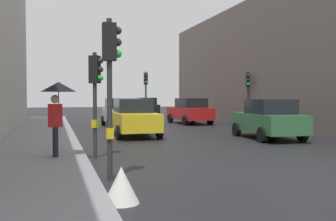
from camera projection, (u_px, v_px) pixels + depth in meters
The scene contains 14 objects.
ground_plane at pixel (307, 168), 10.15m from camera, with size 120.00×120.00×0.00m, color black.
sidewalk_kerb at pixel (37, 146), 13.91m from camera, with size 2.99×40.00×0.16m, color gray.
building_facade_right at pixel (311, 67), 27.80m from camera, with size 12.00×24.78×8.08m, color #5B514C.
traffic_light_mid_street at pixel (248, 89), 23.89m from camera, with size 0.33×0.45×3.43m.
traffic_light_far_median at pixel (146, 87), 27.95m from camera, with size 0.24×0.43×3.69m.
traffic_light_near_left at pixel (110, 69), 8.61m from camera, with size 0.43×0.24×3.62m.
traffic_light_near_right at pixel (96, 85), 11.71m from camera, with size 0.44×0.37×3.22m.
car_yellow_taxi at pixel (134, 118), 18.18m from camera, with size 2.08×4.23×1.76m.
car_red_sedan at pixel (190, 111), 26.44m from camera, with size 2.27×4.33×1.76m.
car_dark_suv at pixel (146, 107), 37.02m from camera, with size 2.07×4.22×1.76m.
car_green_estate at pixel (268, 119), 17.00m from camera, with size 2.27×4.32×1.76m.
car_silver_hatchback at pixel (120, 113), 23.80m from camera, with size 2.03×4.20×1.76m.
pedestrian_with_umbrella at pixel (58, 98), 10.98m from camera, with size 1.00×1.00×2.14m.
warning_sign_triangle at pixel (121, 185), 6.77m from camera, with size 0.64×0.64×0.65m, color silver.
Camera 1 is at (-6.40, -8.63, 1.89)m, focal length 41.11 mm.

